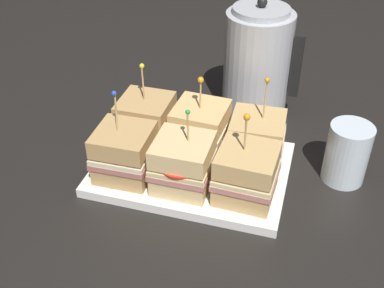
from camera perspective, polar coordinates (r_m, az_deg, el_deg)
ground_plane at (r=0.91m, az=0.00°, el=-3.40°), size 6.00×6.00×0.00m
serving_platter at (r=0.91m, az=0.00°, el=-2.96°), size 0.35×0.25×0.02m
sandwich_front_left at (r=0.86m, az=-7.98°, el=-1.06°), size 0.10×0.10×0.17m
sandwich_front_center at (r=0.83m, az=-1.00°, el=-2.36°), size 0.10×0.10×0.15m
sandwich_front_right at (r=0.81m, az=6.47°, el=-3.54°), size 0.11×0.11×0.16m
sandwich_back_left at (r=0.94m, az=-5.47°, el=2.78°), size 0.10×0.10×0.17m
sandwich_back_center at (r=0.92m, az=0.81°, el=1.92°), size 0.11×0.11×0.16m
sandwich_back_right at (r=0.90m, az=7.67°, el=0.61°), size 0.11×0.11×0.17m
kettle_steel at (r=1.04m, az=7.76°, el=9.45°), size 0.16×0.14×0.26m
drinking_glass at (r=0.91m, az=17.91°, el=-1.06°), size 0.08×0.08×0.11m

